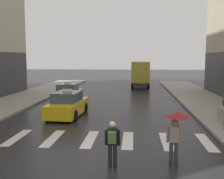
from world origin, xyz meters
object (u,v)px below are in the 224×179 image
object	(u,v)px
taxi_lead	(68,105)
box_truck	(140,73)
pedestrian_with_backpack	(112,141)
taxi_second	(68,94)
pedestrian_with_umbrella	(177,123)

from	to	relation	value
taxi_lead	box_truck	xyz separation A→B (m)	(5.16, 18.18, 1.13)
taxi_lead	pedestrian_with_backpack	bearing A→B (deg)	-66.24
box_truck	taxi_second	bearing A→B (deg)	-117.61
pedestrian_with_umbrella	pedestrian_with_backpack	distance (m)	2.39
taxi_lead	pedestrian_with_backpack	distance (m)	9.09
taxi_second	pedestrian_with_backpack	size ratio (longest dim) A/B	2.77
taxi_lead	pedestrian_with_umbrella	world-z (taller)	pedestrian_with_umbrella
pedestrian_with_umbrella	pedestrian_with_backpack	world-z (taller)	pedestrian_with_umbrella
taxi_second	pedestrian_with_umbrella	distance (m)	15.38
pedestrian_with_umbrella	pedestrian_with_backpack	xyz separation A→B (m)	(-2.27, -0.51, -0.54)
taxi_lead	pedestrian_with_umbrella	bearing A→B (deg)	-52.78
pedestrian_with_backpack	pedestrian_with_umbrella	bearing A→B (deg)	12.56
taxi_lead	taxi_second	world-z (taller)	same
taxi_lead	taxi_second	xyz separation A→B (m)	(-1.37, 5.69, 0.00)
taxi_second	box_truck	distance (m)	14.13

